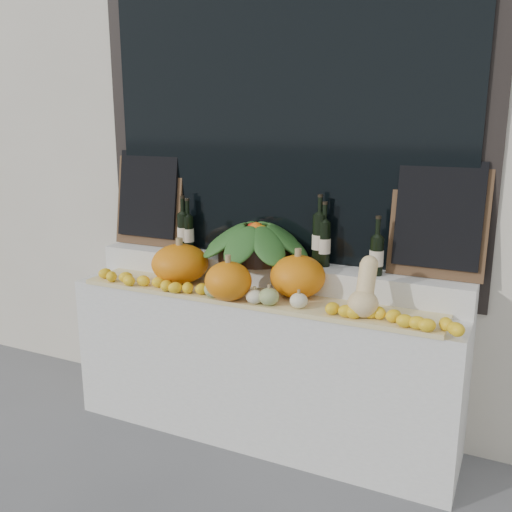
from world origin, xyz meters
TOP-DOWN VIEW (x-y plane):
  - storefront_facade at (0.00, 2.25)m, footprint 7.00×0.94m
  - display_sill at (0.00, 1.52)m, footprint 2.30×0.55m
  - rear_tier at (0.00, 1.68)m, footprint 2.30×0.25m
  - straw_bedding at (0.00, 1.40)m, footprint 2.10×0.32m
  - pumpkin_left at (-0.50, 1.45)m, footprint 0.39×0.39m
  - pumpkin_right at (0.24, 1.49)m, footprint 0.37×0.37m
  - pumpkin_center at (-0.08, 1.28)m, footprint 0.26×0.26m
  - butternut_squash at (0.65, 1.35)m, footprint 0.15×0.21m
  - decorative_gourds at (0.01, 1.29)m, footprint 0.59×0.14m
  - lemon_heap at (0.00, 1.29)m, footprint 2.20×0.16m
  - produce_bowl at (-0.10, 1.66)m, footprint 0.70×0.70m
  - wine_bottle_far_left at (-0.62, 1.68)m, footprint 0.08×0.08m
  - wine_bottle_near_left at (-0.59, 1.69)m, footprint 0.08×0.08m
  - wine_bottle_tall at (0.28, 1.70)m, footprint 0.08×0.08m
  - wine_bottle_near_right at (0.31, 1.70)m, footprint 0.08×0.08m
  - wine_bottle_far_right at (0.63, 1.64)m, footprint 0.08×0.08m
  - chalkboard_left at (-0.92, 1.74)m, footprint 0.50×0.13m
  - chalkboard_right at (0.92, 1.74)m, footprint 0.50×0.13m

SIDE VIEW (x-z plane):
  - display_sill at x=0.00m, z-range 0.00..0.88m
  - straw_bedding at x=0.00m, z-range 0.88..0.90m
  - lemon_heap at x=0.00m, z-range 0.91..0.97m
  - rear_tier at x=0.00m, z-range 0.88..1.04m
  - decorative_gourds at x=0.01m, z-range 0.88..1.04m
  - pumpkin_center at x=-0.08m, z-range 0.91..1.12m
  - pumpkin_left at x=-0.50m, z-range 0.91..1.14m
  - pumpkin_right at x=0.24m, z-range 0.91..1.14m
  - butternut_squash at x=0.65m, z-range 0.88..1.17m
  - wine_bottle_far_right at x=0.63m, z-range 0.99..1.31m
  - produce_bowl at x=-0.10m, z-range 1.03..1.27m
  - wine_bottle_near_left at x=-0.59m, z-range 0.99..1.32m
  - wine_bottle_far_left at x=-0.62m, z-range 0.99..1.34m
  - wine_bottle_near_right at x=0.31m, z-range 0.99..1.36m
  - wine_bottle_tall at x=0.28m, z-range 0.99..1.40m
  - chalkboard_left at x=-0.92m, z-range 1.05..1.67m
  - chalkboard_right at x=0.92m, z-range 1.05..1.67m
  - storefront_facade at x=0.00m, z-range 0.00..4.50m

